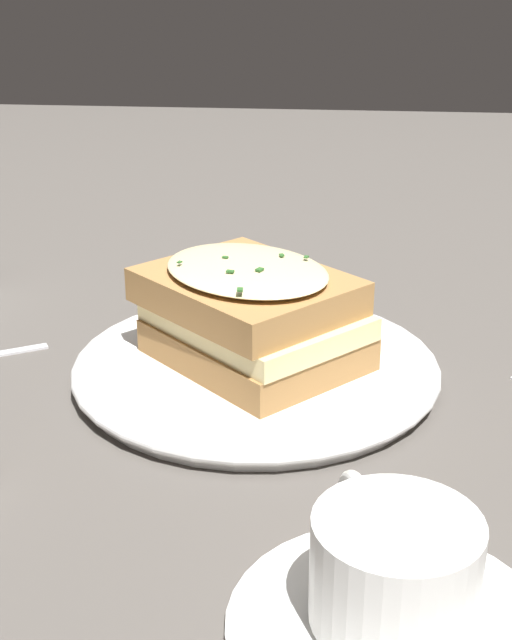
# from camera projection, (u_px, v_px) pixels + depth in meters

# --- Properties ---
(ground_plane) EXTENTS (2.40, 2.40, 0.00)m
(ground_plane) POSITION_uv_depth(u_px,v_px,m) (276.00, 392.00, 0.64)
(ground_plane) COLOR #514C47
(dinner_plate) EXTENTS (0.27, 0.27, 0.02)m
(dinner_plate) POSITION_uv_depth(u_px,v_px,m) (256.00, 368.00, 0.65)
(dinner_plate) COLOR white
(dinner_plate) RESTS_ON ground_plane
(sandwich) EXTENTS (0.18, 0.19, 0.08)m
(sandwich) POSITION_uv_depth(u_px,v_px,m) (252.00, 313.00, 0.64)
(sandwich) COLOR #A37542
(sandwich) RESTS_ON dinner_plate
(teacup_with_saucer) EXTENTS (0.16, 0.16, 0.06)m
(teacup_with_saucer) POSITION_uv_depth(u_px,v_px,m) (393.00, 588.00, 0.41)
(teacup_with_saucer) COLOR white
(teacup_with_saucer) RESTS_ON ground_plane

